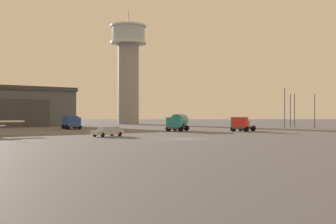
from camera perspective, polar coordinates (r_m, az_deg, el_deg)
The scene contains 11 objects.
ground_plane at distance 54.35m, azimuth 2.07°, elevation -3.49°, with size 400.00×400.00×0.00m, color #545456.
control_tower at distance 134.17m, azimuth -5.27°, elevation 6.05°, with size 10.91×10.91×34.05m.
truck_box_blue at distance 90.60m, azimuth -12.58°, elevation -1.23°, with size 4.97×7.16×2.64m.
truck_fuel_tanker_teal at distance 78.12m, azimuth 1.24°, elevation -1.28°, with size 4.33×6.62×3.04m.
truck_flatbed_red at distance 77.56m, azimuth 9.50°, elevation -1.61°, with size 5.06×6.32×2.52m.
car_silver at distance 59.78m, azimuth -7.93°, elevation -2.48°, with size 4.36×4.57×1.37m.
light_post_west at distance 105.00m, azimuth 16.06°, elevation 0.71°, with size 0.44×0.44×8.01m.
light_post_east at distance 100.19m, azimuth 18.47°, elevation 0.63°, with size 0.44×0.44×7.61m.
light_post_north at distance 101.51m, azimuth 14.86°, elevation 1.08°, with size 0.44×0.44×9.15m.
light_post_centre at distance 108.98m, azimuth 15.56°, elevation 0.69°, with size 0.44×0.44×8.08m.
traffic_cone_near_left at distance 68.07m, azimuth -16.12°, elevation -2.56°, with size 0.36×0.36×0.64m.
Camera 1 is at (-2.04, -54.22, 3.05)m, focal length 46.82 mm.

